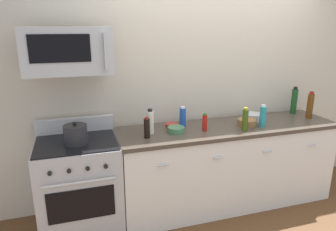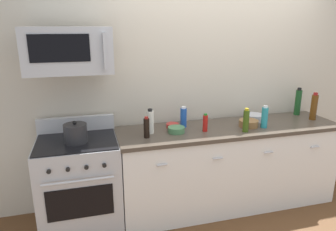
# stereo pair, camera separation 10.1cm
# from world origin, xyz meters

# --- Properties ---
(ground_plane) EXTENTS (6.61, 6.61, 0.00)m
(ground_plane) POSITION_xyz_m (0.00, 0.00, 0.00)
(ground_plane) COLOR brown
(back_wall) EXTENTS (5.51, 0.10, 2.70)m
(back_wall) POSITION_xyz_m (0.00, 0.41, 1.35)
(back_wall) COLOR beige
(back_wall) RESTS_ON ground_plane
(counter_unit) EXTENTS (2.42, 0.66, 0.92)m
(counter_unit) POSITION_xyz_m (0.00, -0.00, 0.46)
(counter_unit) COLOR white
(counter_unit) RESTS_ON ground_plane
(range_oven) EXTENTS (0.76, 0.69, 1.07)m
(range_oven) POSITION_xyz_m (-1.58, 0.00, 0.47)
(range_oven) COLOR #B7BABF
(range_oven) RESTS_ON ground_plane
(microwave) EXTENTS (0.74, 0.44, 0.40)m
(microwave) POSITION_xyz_m (-1.58, 0.05, 1.75)
(microwave) COLOR #B7BABF
(bottle_olive_oil) EXTENTS (0.06, 0.06, 0.25)m
(bottle_olive_oil) POSITION_xyz_m (0.08, -0.19, 1.04)
(bottle_olive_oil) COLOR #385114
(bottle_olive_oil) RESTS_ON countertop_slab
(bottle_hot_sauce_red) EXTENTS (0.05, 0.05, 0.19)m
(bottle_hot_sauce_red) POSITION_xyz_m (-0.32, -0.07, 1.01)
(bottle_hot_sauce_red) COLOR #B21914
(bottle_hot_sauce_red) RESTS_ON countertop_slab
(bottle_dish_soap) EXTENTS (0.07, 0.07, 0.24)m
(bottle_dish_soap) POSITION_xyz_m (0.33, -0.12, 1.03)
(bottle_dish_soap) COLOR teal
(bottle_dish_soap) RESTS_ON countertop_slab
(bottle_soy_sauce_dark) EXTENTS (0.06, 0.06, 0.21)m
(bottle_soy_sauce_dark) POSITION_xyz_m (-0.93, -0.09, 1.02)
(bottle_soy_sauce_dark) COLOR black
(bottle_soy_sauce_dark) RESTS_ON countertop_slab
(bottle_wine_green) EXTENTS (0.07, 0.07, 0.33)m
(bottle_wine_green) POSITION_xyz_m (0.99, 0.21, 1.08)
(bottle_wine_green) COLOR #19471E
(bottle_wine_green) RESTS_ON countertop_slab
(bottle_soda_blue) EXTENTS (0.07, 0.07, 0.22)m
(bottle_soda_blue) POSITION_xyz_m (-0.49, 0.12, 1.03)
(bottle_soda_blue) COLOR #1E4CA5
(bottle_soda_blue) RESTS_ON countertop_slab
(bottle_wine_amber) EXTENTS (0.07, 0.07, 0.31)m
(bottle_wine_amber) POSITION_xyz_m (1.03, -0.01, 1.07)
(bottle_wine_amber) COLOR #59330F
(bottle_wine_amber) RESTS_ON countertop_slab
(bottle_vinegar_white) EXTENTS (0.07, 0.07, 0.25)m
(bottle_vinegar_white) POSITION_xyz_m (-0.87, 0.02, 1.04)
(bottle_vinegar_white) COLOR silver
(bottle_vinegar_white) RESTS_ON countertop_slab
(bowl_red_small) EXTENTS (0.13, 0.13, 0.04)m
(bowl_red_small) POSITION_xyz_m (-0.60, 0.14, 0.94)
(bowl_red_small) COLOR #B72D28
(bowl_red_small) RESTS_ON countertop_slab
(bowl_green_glaze) EXTENTS (0.17, 0.17, 0.06)m
(bowl_green_glaze) POSITION_xyz_m (-0.61, -0.02, 0.95)
(bowl_green_glaze) COLOR #477A4C
(bowl_green_glaze) RESTS_ON countertop_slab
(bowl_wooden_salad) EXTENTS (0.20, 0.20, 0.07)m
(bowl_wooden_salad) POSITION_xyz_m (0.19, -0.04, 0.96)
(bowl_wooden_salad) COLOR brown
(bowl_wooden_salad) RESTS_ON countertop_slab
(bowl_steel_prep) EXTENTS (0.22, 0.22, 0.07)m
(bowl_steel_prep) POSITION_xyz_m (0.36, 0.13, 0.96)
(bowl_steel_prep) COLOR #B2B5BA
(bowl_steel_prep) RESTS_ON countertop_slab
(stockpot) EXTENTS (0.21, 0.21, 0.21)m
(stockpot) POSITION_xyz_m (-1.58, -0.05, 1.01)
(stockpot) COLOR #262628
(stockpot) RESTS_ON range_oven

